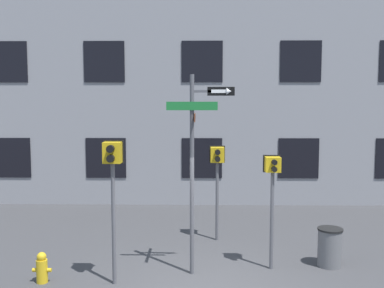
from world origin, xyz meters
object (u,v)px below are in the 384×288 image
object	(u,v)px
pedestrian_signal_across	(217,166)
fire_hydrant	(42,268)
trash_bin	(330,247)
pedestrian_signal_right	(273,181)
street_sign_pole	(196,157)
pedestrian_signal_left	(113,171)

from	to	relation	value
pedestrian_signal_across	fire_hydrant	world-z (taller)	pedestrian_signal_across
fire_hydrant	trash_bin	bearing A→B (deg)	9.24
pedestrian_signal_right	fire_hydrant	world-z (taller)	pedestrian_signal_right
street_sign_pole	fire_hydrant	bearing A→B (deg)	-170.65
trash_bin	pedestrian_signal_left	bearing A→B (deg)	-167.49
street_sign_pole	pedestrian_signal_right	distance (m)	1.78
pedestrian_signal_left	trash_bin	world-z (taller)	pedestrian_signal_left
street_sign_pole	fire_hydrant	world-z (taller)	street_sign_pole
trash_bin	fire_hydrant	bearing A→B (deg)	-170.76
street_sign_pole	pedestrian_signal_right	bearing A→B (deg)	10.33
fire_hydrant	trash_bin	world-z (taller)	trash_bin
pedestrian_signal_left	pedestrian_signal_right	world-z (taller)	pedestrian_signal_left
pedestrian_signal_right	pedestrian_signal_left	bearing A→B (deg)	-165.54
pedestrian_signal_across	fire_hydrant	distance (m)	4.91
fire_hydrant	trash_bin	xyz separation A→B (m)	(6.09, 0.99, 0.13)
street_sign_pole	pedestrian_signal_left	size ratio (longest dim) A/B	1.46
street_sign_pole	pedestrian_signal_right	size ratio (longest dim) A/B	1.68
pedestrian_signal_left	fire_hydrant	distance (m)	2.48
pedestrian_signal_right	fire_hydrant	size ratio (longest dim) A/B	3.98
pedestrian_signal_across	trash_bin	bearing A→B (deg)	-36.59
street_sign_pole	pedestrian_signal_left	xyz separation A→B (m)	(-1.62, -0.54, -0.22)
street_sign_pole	fire_hydrant	xyz separation A→B (m)	(-3.10, -0.51, -2.22)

